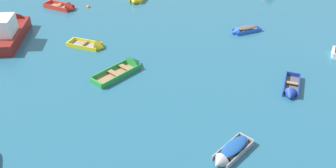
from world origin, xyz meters
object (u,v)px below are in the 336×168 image
Objects in this scene: rowboat_yellow_near_left at (94,46)px; mooring_buoy_central at (88,7)px; rowboat_red_back_row_right at (66,8)px; rowboat_green_foreground_center at (128,67)px; rowboat_deep_blue_midfield_right at (291,91)px; rowboat_grey_midfield_left at (229,154)px; rowboat_blue_back_row_left at (243,30)px; motor_launch_maroon_back_row_center at (10,30)px.

rowboat_yellow_near_left is 7.92× the size of mooring_buoy_central.
rowboat_red_back_row_right is 0.93× the size of rowboat_green_foreground_center.
rowboat_red_back_row_right is at bearing 115.95° from rowboat_yellow_near_left.
mooring_buoy_central is at bearing 101.97° from rowboat_yellow_near_left.
rowboat_deep_blue_midfield_right is 1.19× the size of rowboat_grey_midfield_left.
rowboat_red_back_row_right reaches higher than mooring_buoy_central.
rowboat_grey_midfield_left is (8.63, -12.22, 0.10)m from rowboat_yellow_near_left.
rowboat_red_back_row_right is at bearing 160.90° from rowboat_blue_back_row_left.
rowboat_deep_blue_midfield_right reaches higher than rowboat_grey_midfield_left.
rowboat_deep_blue_midfield_right is 1.11× the size of rowboat_blue_back_row_left.
rowboat_green_foreground_center reaches higher than rowboat_deep_blue_midfield_right.
motor_launch_maroon_back_row_center is at bearing -178.34° from rowboat_blue_back_row_left.
motor_launch_maroon_back_row_center is 2.52× the size of rowboat_grey_midfield_left.
rowboat_grey_midfield_left is at bearing -63.41° from mooring_buoy_central.
mooring_buoy_central is (-4.75, 12.02, -0.18)m from rowboat_green_foreground_center.
mooring_buoy_central is (-14.17, 6.20, -0.24)m from rowboat_blue_back_row_left.
rowboat_yellow_near_left is 0.92× the size of rowboat_red_back_row_right.
rowboat_green_foreground_center is (9.99, -5.25, -0.55)m from motor_launch_maroon_back_row_center.
rowboat_green_foreground_center reaches higher than rowboat_blue_back_row_left.
rowboat_yellow_near_left reaches higher than rowboat_grey_midfield_left.
rowboat_deep_blue_midfield_right is (20.72, -8.55, -0.56)m from motor_launch_maroon_back_row_center.
motor_launch_maroon_back_row_center is 16.14× the size of mooring_buoy_central.
rowboat_red_back_row_right is 1.12× the size of rowboat_deep_blue_midfield_right.
rowboat_red_back_row_right is 22.97m from rowboat_deep_blue_midfield_right.
mooring_buoy_central is (-10.48, 20.94, -0.24)m from rowboat_grey_midfield_left.
rowboat_green_foreground_center reaches higher than mooring_buoy_central.
mooring_buoy_central is at bearing 14.77° from rowboat_red_back_row_right.
motor_launch_maroon_back_row_center is 22.42m from rowboat_deep_blue_midfield_right.
rowboat_blue_back_row_left is 15.20m from rowboat_grey_midfield_left.
rowboat_green_foreground_center is 1.21× the size of rowboat_deep_blue_midfield_right.
rowboat_deep_blue_midfield_right is at bearing -17.10° from rowboat_green_foreground_center.
rowboat_red_back_row_right is 23.97m from rowboat_grey_midfield_left.
rowboat_grey_midfield_left is at bearing -104.06° from rowboat_blue_back_row_left.
rowboat_deep_blue_midfield_right is 7.52m from rowboat_grey_midfield_left.
rowboat_deep_blue_midfield_right reaches higher than rowboat_blue_back_row_left.
mooring_buoy_central is at bearing 116.59° from rowboat_grey_midfield_left.
rowboat_grey_midfield_left reaches higher than rowboat_blue_back_row_left.
mooring_buoy_central is (-15.47, 15.32, -0.16)m from rowboat_deep_blue_midfield_right.
rowboat_yellow_near_left is 7.38m from motor_launch_maroon_back_row_center.
rowboat_yellow_near_left is at bearing 131.32° from rowboat_green_foreground_center.
rowboat_grey_midfield_left is at bearing -54.77° from rowboat_yellow_near_left.
rowboat_blue_back_row_left is (12.33, 2.52, 0.09)m from rowboat_yellow_near_left.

